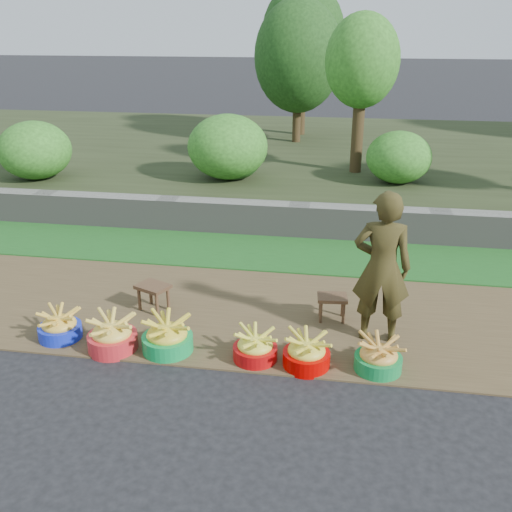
% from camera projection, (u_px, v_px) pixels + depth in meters
% --- Properties ---
extents(ground_plane, '(120.00, 120.00, 0.00)m').
position_uv_depth(ground_plane, '(261.00, 375.00, 5.72)').
color(ground_plane, black).
rests_on(ground_plane, ground).
extents(dirt_shoulder, '(80.00, 2.50, 0.02)m').
position_uv_depth(dirt_shoulder, '(277.00, 316.00, 6.86)').
color(dirt_shoulder, brown).
rests_on(dirt_shoulder, ground).
extents(grass_verge, '(80.00, 1.50, 0.04)m').
position_uv_depth(grass_verge, '(294.00, 254.00, 8.69)').
color(grass_verge, '#1E5D1F').
rests_on(grass_verge, ground).
extents(retaining_wall, '(80.00, 0.35, 0.55)m').
position_uv_depth(retaining_wall, '(299.00, 221.00, 9.37)').
color(retaining_wall, slate).
rests_on(retaining_wall, ground).
extents(earth_bank, '(80.00, 10.00, 0.50)m').
position_uv_depth(earth_bank, '(317.00, 158.00, 13.86)').
color(earth_bank, '#2C361C').
rests_on(earth_bank, ground).
extents(vegetation, '(36.53, 8.46, 4.80)m').
position_uv_depth(vegetation, '(242.00, 48.00, 12.93)').
color(vegetation, '#3A2B17').
rests_on(vegetation, earth_bank).
extents(basin_a, '(0.47, 0.47, 0.35)m').
position_uv_depth(basin_a, '(60.00, 326.00, 6.32)').
color(basin_a, '#152BD8').
rests_on(basin_a, ground).
extents(basin_b, '(0.53, 0.53, 0.40)m').
position_uv_depth(basin_b, '(112.00, 335.00, 6.10)').
color(basin_b, red).
rests_on(basin_b, ground).
extents(basin_c, '(0.54, 0.54, 0.40)m').
position_uv_depth(basin_c, '(167.00, 337.00, 6.06)').
color(basin_c, '#0D9845').
rests_on(basin_c, ground).
extents(basin_d, '(0.46, 0.46, 0.35)m').
position_uv_depth(basin_d, '(255.00, 347.00, 5.91)').
color(basin_d, '#B4090B').
rests_on(basin_d, ground).
extents(basin_e, '(0.48, 0.48, 0.36)m').
position_uv_depth(basin_e, '(306.00, 353.00, 5.80)').
color(basin_e, '#C20200').
rests_on(basin_e, ground).
extents(basin_f, '(0.48, 0.48, 0.36)m').
position_uv_depth(basin_f, '(378.00, 357.00, 5.73)').
color(basin_f, '#12873D').
rests_on(basin_f, ground).
extents(stool_left, '(0.46, 0.42, 0.33)m').
position_uv_depth(stool_left, '(153.00, 290.00, 6.89)').
color(stool_left, '#503723').
rests_on(stool_left, dirt_shoulder).
extents(stool_right, '(0.37, 0.29, 0.30)m').
position_uv_depth(stool_right, '(332.00, 301.00, 6.68)').
color(stool_right, '#503723').
rests_on(stool_right, dirt_shoulder).
extents(vendor_woman, '(0.63, 0.43, 1.70)m').
position_uv_depth(vendor_woman, '(382.00, 268.00, 6.05)').
color(vendor_woman, black).
rests_on(vendor_woman, dirt_shoulder).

